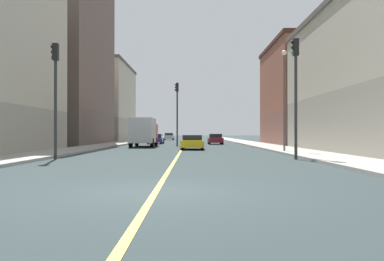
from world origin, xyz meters
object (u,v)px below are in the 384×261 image
(car_maroon, at_px, (215,139))
(traffic_light_left_near, at_px, (295,82))
(building_left_mid, at_px, (309,94))
(street_lamp_left_near, at_px, (284,90))
(traffic_light_right_near, at_px, (55,85))
(car_yellow, at_px, (192,142))
(car_blue, at_px, (155,139))
(building_right_midblock, at_px, (61,43))
(building_right_distant, at_px, (101,103))
(car_silver, at_px, (168,137))
(traffic_light_median_far, at_px, (176,106))
(box_truck, at_px, (143,132))

(car_maroon, bearing_deg, traffic_light_left_near, -84.71)
(building_left_mid, distance_m, street_lamp_left_near, 19.43)
(traffic_light_right_near, xyz_separation_m, car_yellow, (7.35, 12.76, -3.38))
(car_blue, xyz_separation_m, car_maroon, (7.57, -1.67, 0.03))
(traffic_light_left_near, bearing_deg, building_right_midblock, 129.15)
(car_yellow, height_order, car_blue, car_blue)
(building_left_mid, xyz_separation_m, traffic_light_left_near, (-8.12, -24.99, -1.73))
(building_left_mid, relative_size, traffic_light_right_near, 2.34)
(building_right_midblock, distance_m, traffic_light_left_near, 34.08)
(building_right_midblock, xyz_separation_m, traffic_light_right_near, (8.09, -25.70, -8.06))
(building_right_distant, bearing_deg, traffic_light_left_near, -65.76)
(building_right_distant, relative_size, car_blue, 4.06)
(traffic_light_left_near, height_order, car_silver, traffic_light_left_near)
(building_right_midblock, height_order, traffic_light_median_far, building_right_midblock)
(traffic_light_left_near, height_order, car_blue, traffic_light_left_near)
(car_yellow, bearing_deg, building_right_distant, 114.59)
(traffic_light_left_near, distance_m, traffic_light_right_near, 12.84)
(traffic_light_right_near, distance_m, car_maroon, 30.32)
(building_right_distant, relative_size, box_truck, 2.67)
(car_blue, height_order, box_truck, box_truck)
(car_silver, bearing_deg, traffic_light_median_far, -85.38)
(building_right_midblock, distance_m, traffic_light_right_near, 28.13)
(building_left_mid, bearing_deg, car_maroon, 162.66)
(street_lamp_left_near, distance_m, car_blue, 25.92)
(building_right_distant, relative_size, street_lamp_left_near, 2.56)
(car_silver, distance_m, car_blue, 26.55)
(traffic_light_left_near, height_order, box_truck, traffic_light_left_near)
(building_right_distant, relative_size, traffic_light_median_far, 2.76)
(building_left_mid, bearing_deg, street_lamp_left_near, -111.51)
(traffic_light_left_near, distance_m, car_yellow, 14.33)
(street_lamp_left_near, height_order, car_yellow, street_lamp_left_near)
(traffic_light_left_near, xyz_separation_m, traffic_light_median_far, (-7.08, 20.06, 0.09))
(traffic_light_median_far, xyz_separation_m, car_yellow, (1.59, -7.30, -3.61))
(building_right_midblock, distance_m, street_lamp_left_near, 29.84)
(street_lamp_left_near, xyz_separation_m, car_blue, (-11.21, 23.05, -3.86))
(traffic_light_right_near, bearing_deg, car_silver, 87.16)
(traffic_light_right_near, height_order, car_maroon, traffic_light_right_near)
(traffic_light_median_far, distance_m, car_maroon, 10.07)
(car_blue, bearing_deg, car_yellow, -74.75)
(traffic_light_left_near, relative_size, car_blue, 1.44)
(traffic_light_right_near, xyz_separation_m, car_blue, (2.64, 30.02, -3.39))
(building_left_mid, height_order, street_lamp_left_near, building_left_mid)
(building_right_distant, distance_m, box_truck, 29.87)
(building_right_distant, xyz_separation_m, traffic_light_median_far, (13.85, -26.42, -2.28))
(building_right_distant, relative_size, car_maroon, 4.01)
(traffic_light_right_near, height_order, box_truck, traffic_light_right_near)
(street_lamp_left_near, height_order, box_truck, street_lamp_left_near)
(street_lamp_left_near, bearing_deg, car_blue, 115.94)
(car_yellow, relative_size, car_blue, 1.00)
(box_truck, bearing_deg, traffic_light_left_near, -61.24)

